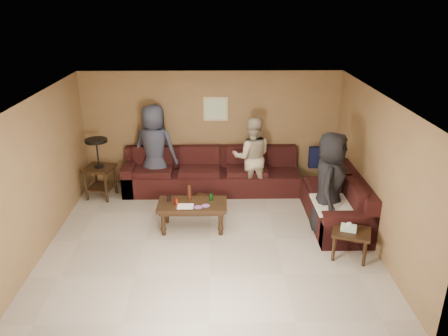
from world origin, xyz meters
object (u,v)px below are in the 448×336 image
Objects in this scene: side_table_right at (351,234)px; person_middle at (252,157)px; person_left at (155,149)px; end_table_left at (99,167)px; sectional_sofa at (251,186)px; waste_bin at (202,201)px; person_right at (330,183)px; coffee_table at (192,207)px.

person_middle is at bearing 120.07° from side_table_right.
end_table_left is at bearing 30.81° from person_left.
side_table_right is at bearing -55.68° from sectional_sofa.
waste_bin is 2.56m from person_right.
person_middle is at bearing 51.25° from coffee_table.
person_left reaches higher than sectional_sofa.
person_right is (2.25, -0.93, 0.79)m from waste_bin.
waste_bin is at bearing 153.95° from person_left.
coffee_table is 1.97m from person_left.
person_left is (-3.43, 2.67, 0.53)m from side_table_right.
person_left reaches higher than end_table_left.
side_table_right is 3.03m from waste_bin.
sectional_sofa reaches higher than side_table_right.
person_left reaches higher than person_right.
waste_bin is 0.14× the size of person_left.
sectional_sofa is 2.52× the size of person_right.
person_left is at bearing 16.02° from end_table_left.
person_left is (-2.00, 0.58, 0.62)m from sectional_sofa.
end_table_left is 4.69× the size of waste_bin.
side_table_right is at bearing -27.33° from end_table_left.
person_right is at bearing -22.39° from waste_bin.
side_table_right is at bearing 120.84° from person_middle.
sectional_sofa is at bearing -4.68° from end_table_left.
coffee_table is at bearing 52.02° from person_middle.
coffee_table is 0.73× the size of person_middle.
sectional_sofa is 6.51× the size of side_table_right.
end_table_left reaches higher than sectional_sofa.
person_right reaches higher than waste_bin.
person_left reaches higher than coffee_table.
person_middle is at bearing 31.54° from waste_bin.
coffee_table reaches higher than side_table_right.
person_left is (-0.86, 1.69, 0.52)m from coffee_table.
person_middle is at bearing 85.82° from sectional_sofa.
sectional_sofa is 0.62m from person_middle.
sectional_sofa reaches higher than coffee_table.
person_right is (2.40, -0.10, 0.49)m from coffee_table.
person_right reaches higher than person_middle.
end_table_left reaches higher than side_table_right.
side_table_right is (2.57, -0.97, -0.02)m from coffee_table.
person_left is at bearing 82.40° from person_right.
sectional_sofa is at bearing 86.59° from person_middle.
side_table_right reaches higher than waste_bin.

